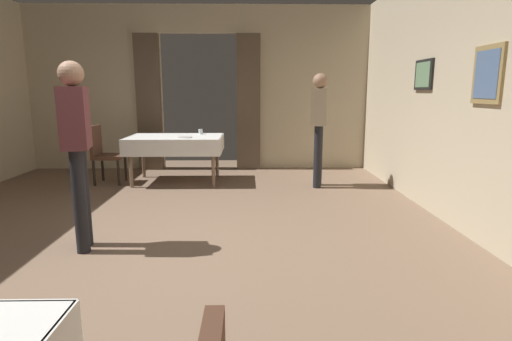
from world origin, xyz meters
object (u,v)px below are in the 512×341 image
at_px(glass_mid_a, 201,132).
at_px(plate_mid_b, 185,137).
at_px(person_diner_standing_aside, 319,120).
at_px(chair_mid_left, 104,152).
at_px(dining_table_mid, 176,142).
at_px(person_waiter_by_doorway, 77,141).

xyz_separation_m(glass_mid_a, plate_mid_b, (-0.19, -0.51, -0.04)).
xyz_separation_m(plate_mid_b, person_diner_standing_aside, (2.06, -0.16, 0.27)).
distance_m(chair_mid_left, plate_mid_b, 1.34).
relative_size(dining_table_mid, person_waiter_by_doorway, 0.87).
bearing_deg(person_waiter_by_doorway, person_diner_standing_aside, 43.83).
relative_size(glass_mid_a, person_waiter_by_doorway, 0.05).
distance_m(glass_mid_a, plate_mid_b, 0.54).
bearing_deg(person_diner_standing_aside, chair_mid_left, 175.11).
distance_m(dining_table_mid, person_waiter_by_doorway, 2.92).
xyz_separation_m(glass_mid_a, person_diner_standing_aside, (1.87, -0.66, 0.23)).
height_order(dining_table_mid, plate_mid_b, plate_mid_b).
height_order(glass_mid_a, plate_mid_b, glass_mid_a).
bearing_deg(person_waiter_by_doorway, glass_mid_a, 76.85).
height_order(plate_mid_b, person_diner_standing_aside, person_diner_standing_aside).
distance_m(chair_mid_left, person_waiter_by_doorway, 2.95).
bearing_deg(person_diner_standing_aside, glass_mid_a, 160.52).
relative_size(chair_mid_left, person_waiter_by_doorway, 0.54).
height_order(chair_mid_left, person_diner_standing_aside, person_diner_standing_aside).
xyz_separation_m(chair_mid_left, glass_mid_a, (1.50, 0.37, 0.28)).
relative_size(person_waiter_by_doorway, person_diner_standing_aside, 1.00).
xyz_separation_m(dining_table_mid, glass_mid_a, (0.37, 0.30, 0.13)).
bearing_deg(plate_mid_b, chair_mid_left, 174.25).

